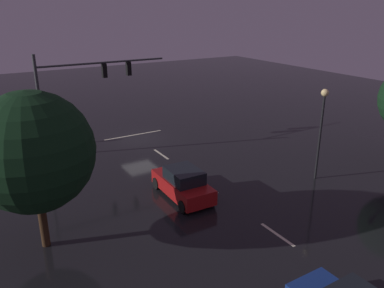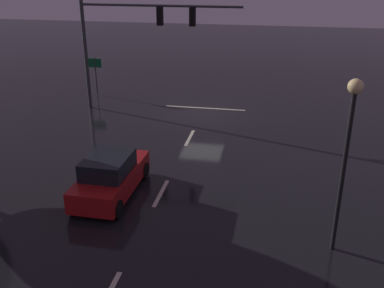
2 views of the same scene
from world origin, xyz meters
name	(u,v)px [view 1 (image 1 of 2)]	position (x,y,z in m)	size (l,w,h in m)	color
ground_plane	(139,139)	(0.00, 0.00, 0.00)	(80.00, 80.00, 0.00)	black
traffic_signal_assembly	(82,83)	(4.10, 0.09, 4.87)	(9.41, 0.47, 7.07)	#383A3D
lane_dash_far	(161,154)	(0.00, 4.00, 0.00)	(2.20, 0.16, 0.01)	beige
lane_dash_mid	(207,186)	(0.00, 10.00, 0.00)	(2.20, 0.16, 0.01)	beige
lane_dash_near	(277,234)	(0.00, 16.00, 0.00)	(2.20, 0.16, 0.01)	beige
stop_bar	(133,135)	(0.00, -1.10, 0.00)	(5.00, 0.16, 0.01)	beige
car_approaching	(183,184)	(1.88, 10.45, 0.80)	(1.98, 4.40, 1.70)	maroon
street_lamp_left_kerb	(322,118)	(-6.30, 12.52, 3.84)	(0.44, 0.44, 5.57)	black
route_sign	(27,123)	(7.73, -2.60, 1.85)	(0.90, 0.09, 2.56)	#383A3D
tree_right_near	(33,152)	(9.37, 11.35, 4.42)	(5.04, 5.04, 6.94)	#382314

